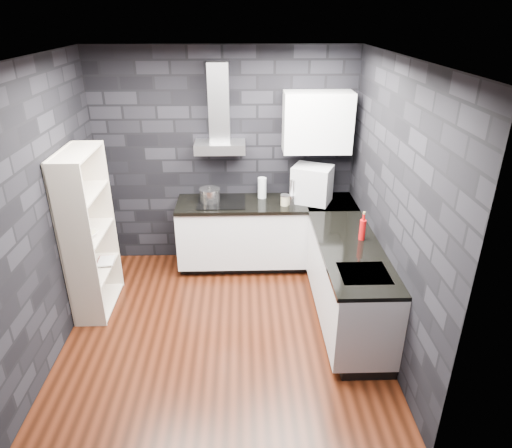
{
  "coord_description": "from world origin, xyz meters",
  "views": [
    {
      "loc": [
        0.22,
        -3.89,
        3.05
      ],
      "look_at": [
        0.35,
        0.45,
        1.0
      ],
      "focal_mm": 32.0,
      "sensor_mm": 36.0,
      "label": 1
    }
  ],
  "objects_px": {
    "glass_vase": "(262,188)",
    "appliance_garage": "(312,184)",
    "pot": "(210,195)",
    "utensil_crock": "(291,200)",
    "bookshelf": "(89,234)",
    "red_bottle": "(362,230)",
    "fruit_bowl": "(85,235)",
    "storage_jar": "(285,201)"
  },
  "relations": [
    {
      "from": "appliance_garage",
      "to": "bookshelf",
      "type": "height_order",
      "value": "bookshelf"
    },
    {
      "from": "utensil_crock",
      "to": "appliance_garage",
      "type": "relative_size",
      "value": 0.27
    },
    {
      "from": "storage_jar",
      "to": "fruit_bowl",
      "type": "distance_m",
      "value": 2.29
    },
    {
      "from": "glass_vase",
      "to": "red_bottle",
      "type": "xyz_separation_m",
      "value": [
        0.98,
        -1.18,
        -0.02
      ]
    },
    {
      "from": "pot",
      "to": "fruit_bowl",
      "type": "relative_size",
      "value": 1.03
    },
    {
      "from": "utensil_crock",
      "to": "bookshelf",
      "type": "distance_m",
      "value": 2.34
    },
    {
      "from": "glass_vase",
      "to": "red_bottle",
      "type": "distance_m",
      "value": 1.53
    },
    {
      "from": "utensil_crock",
      "to": "fruit_bowl",
      "type": "relative_size",
      "value": 0.51
    },
    {
      "from": "pot",
      "to": "utensil_crock",
      "type": "xyz_separation_m",
      "value": [
        0.99,
        -0.11,
        -0.02
      ]
    },
    {
      "from": "utensil_crock",
      "to": "pot",
      "type": "bearing_deg",
      "value": 173.88
    },
    {
      "from": "pot",
      "to": "glass_vase",
      "type": "bearing_deg",
      "value": 10.51
    },
    {
      "from": "pot",
      "to": "bookshelf",
      "type": "height_order",
      "value": "bookshelf"
    },
    {
      "from": "storage_jar",
      "to": "utensil_crock",
      "type": "xyz_separation_m",
      "value": [
        0.08,
        0.03,
        0.0
      ]
    },
    {
      "from": "red_bottle",
      "to": "glass_vase",
      "type": "bearing_deg",
      "value": 129.68
    },
    {
      "from": "fruit_bowl",
      "to": "storage_jar",
      "type": "bearing_deg",
      "value": 20.89
    },
    {
      "from": "glass_vase",
      "to": "utensil_crock",
      "type": "relative_size",
      "value": 2.14
    },
    {
      "from": "glass_vase",
      "to": "red_bottle",
      "type": "bearing_deg",
      "value": -50.32
    },
    {
      "from": "glass_vase",
      "to": "bookshelf",
      "type": "height_order",
      "value": "bookshelf"
    },
    {
      "from": "glass_vase",
      "to": "appliance_garage",
      "type": "distance_m",
      "value": 0.62
    },
    {
      "from": "glass_vase",
      "to": "utensil_crock",
      "type": "bearing_deg",
      "value": -33.17
    },
    {
      "from": "pot",
      "to": "red_bottle",
      "type": "distance_m",
      "value": 1.94
    },
    {
      "from": "appliance_garage",
      "to": "utensil_crock",
      "type": "bearing_deg",
      "value": -137.27
    },
    {
      "from": "glass_vase",
      "to": "red_bottle",
      "type": "height_order",
      "value": "glass_vase"
    },
    {
      "from": "appliance_garage",
      "to": "storage_jar",
      "type": "bearing_deg",
      "value": -137.64
    },
    {
      "from": "utensil_crock",
      "to": "appliance_garage",
      "type": "distance_m",
      "value": 0.32
    },
    {
      "from": "pot",
      "to": "fruit_bowl",
      "type": "xyz_separation_m",
      "value": [
        -1.23,
        -0.95,
        -0.05
      ]
    },
    {
      "from": "pot",
      "to": "glass_vase",
      "type": "height_order",
      "value": "glass_vase"
    },
    {
      "from": "storage_jar",
      "to": "bookshelf",
      "type": "relative_size",
      "value": 0.07
    },
    {
      "from": "glass_vase",
      "to": "storage_jar",
      "type": "height_order",
      "value": "glass_vase"
    },
    {
      "from": "pot",
      "to": "fruit_bowl",
      "type": "height_order",
      "value": "pot"
    },
    {
      "from": "glass_vase",
      "to": "red_bottle",
      "type": "relative_size",
      "value": 1.2
    },
    {
      "from": "appliance_garage",
      "to": "fruit_bowl",
      "type": "xyz_separation_m",
      "value": [
        -2.48,
        -0.93,
        -0.19
      ]
    },
    {
      "from": "pot",
      "to": "bookshelf",
      "type": "relative_size",
      "value": 0.14
    },
    {
      "from": "glass_vase",
      "to": "appliance_garage",
      "type": "height_order",
      "value": "appliance_garage"
    },
    {
      "from": "glass_vase",
      "to": "appliance_garage",
      "type": "xyz_separation_m",
      "value": [
        0.6,
        -0.14,
        0.09
      ]
    },
    {
      "from": "storage_jar",
      "to": "utensil_crock",
      "type": "bearing_deg",
      "value": 17.27
    },
    {
      "from": "glass_vase",
      "to": "pot",
      "type": "bearing_deg",
      "value": -169.49
    },
    {
      "from": "red_bottle",
      "to": "fruit_bowl",
      "type": "xyz_separation_m",
      "value": [
        -2.85,
        0.11,
        -0.07
      ]
    },
    {
      "from": "appliance_garage",
      "to": "fruit_bowl",
      "type": "bearing_deg",
      "value": -135.51
    },
    {
      "from": "bookshelf",
      "to": "utensil_crock",
      "type": "bearing_deg",
      "value": 8.08
    },
    {
      "from": "utensil_crock",
      "to": "appliance_garage",
      "type": "xyz_separation_m",
      "value": [
        0.26,
        0.09,
        0.16
      ]
    },
    {
      "from": "appliance_garage",
      "to": "red_bottle",
      "type": "distance_m",
      "value": 1.11
    }
  ]
}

